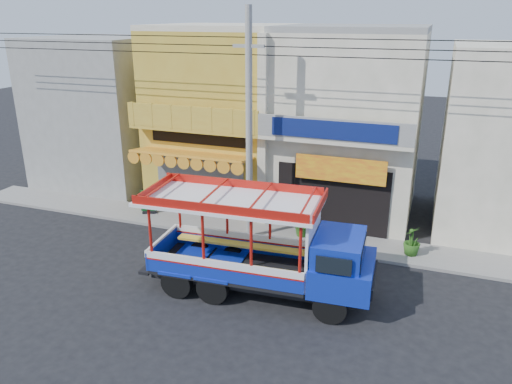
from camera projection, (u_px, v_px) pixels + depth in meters
ground at (243, 281)px, 17.18m from camera, size 90.00×90.00×0.00m
sidewalk at (278, 234)px, 20.70m from camera, size 30.00×2.00×0.12m
shophouse_left at (225, 114)px, 24.12m from camera, size 6.00×7.50×8.24m
shophouse_right at (349, 123)px, 22.20m from camera, size 6.00×6.75×8.24m
party_pilaster at (262, 135)px, 20.44m from camera, size 0.35×0.30×8.00m
filler_building_left at (104, 111)px, 26.50m from camera, size 6.00×6.00×7.60m
utility_pole at (253, 117)px, 18.67m from camera, size 28.00×0.26×9.00m
songthaew_truck at (274, 249)px, 15.77m from camera, size 7.55×2.84×3.47m
green_sign at (149, 203)px, 22.61m from camera, size 0.69×0.54×1.09m
potted_plant_a at (303, 223)px, 20.30m from camera, size 1.23×1.26×1.06m
potted_plant_c at (412, 241)px, 18.64m from camera, size 0.85×0.85×1.13m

